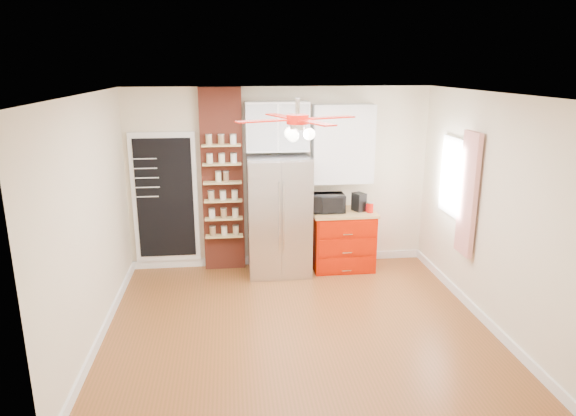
{
  "coord_description": "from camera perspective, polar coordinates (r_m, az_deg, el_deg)",
  "views": [
    {
      "loc": [
        -0.74,
        -5.5,
        2.99
      ],
      "look_at": [
        0.0,
        0.9,
        1.19
      ],
      "focal_mm": 32.0,
      "sensor_mm": 36.0,
      "label": 1
    }
  ],
  "objects": [
    {
      "name": "pantry_jar_oats",
      "position": [
        7.45,
        -7.75,
        3.46
      ],
      "size": [
        0.11,
        0.11,
        0.14
      ],
      "primitive_type": "cylinder",
      "rotation": [
        0.0,
        0.0,
        -0.37
      ],
      "color": "beige",
      "rests_on": "brick_pillar"
    },
    {
      "name": "wall_front",
      "position": [
        3.94,
        4.9,
        -9.06
      ],
      "size": [
        4.5,
        0.02,
        2.7
      ],
      "primitive_type": "cube",
      "color": "beige",
      "rests_on": "floor"
    },
    {
      "name": "floor",
      "position": [
        6.31,
        0.96,
        -12.72
      ],
      "size": [
        4.5,
        4.5,
        0.0
      ],
      "primitive_type": "plane",
      "color": "brown",
      "rests_on": "ground"
    },
    {
      "name": "wall_back",
      "position": [
        7.72,
        -0.94,
        3.31
      ],
      "size": [
        4.5,
        0.02,
        2.7
      ],
      "primitive_type": "cube",
      "color": "beige",
      "rests_on": "floor"
    },
    {
      "name": "wall_left",
      "position": [
        5.94,
        -21.05,
        -1.51
      ],
      "size": [
        0.02,
        4.0,
        2.7
      ],
      "primitive_type": "cube",
      "color": "beige",
      "rests_on": "floor"
    },
    {
      "name": "ceiling_fan",
      "position": [
        5.58,
        1.07,
        9.77
      ],
      "size": [
        1.4,
        1.4,
        0.44
      ],
      "color": "silver",
      "rests_on": "ceiling"
    },
    {
      "name": "toaster_oven",
      "position": [
        7.58,
        4.42,
        0.57
      ],
      "size": [
        0.49,
        0.33,
        0.27
      ],
      "primitive_type": "imported",
      "rotation": [
        0.0,
        0.0,
        -0.01
      ],
      "color": "black",
      "rests_on": "red_cabinet"
    },
    {
      "name": "window",
      "position": [
        7.2,
        17.94,
        3.29
      ],
      "size": [
        0.04,
        0.75,
        1.05
      ],
      "primitive_type": "cube",
      "color": "white",
      "rests_on": "wall_right"
    },
    {
      "name": "upper_shelf_unit",
      "position": [
        7.62,
        6.11,
        7.08
      ],
      "size": [
        0.9,
        0.3,
        1.15
      ],
      "primitive_type": "cube",
      "color": "white",
      "rests_on": "wall_back"
    },
    {
      "name": "brick_pillar",
      "position": [
        7.6,
        -7.28,
        3.0
      ],
      "size": [
        0.6,
        0.16,
        2.7
      ],
      "primitive_type": "cube",
      "color": "brown",
      "rests_on": "floor"
    },
    {
      "name": "upper_glass_cabinet",
      "position": [
        7.41,
        -1.22,
        9.07
      ],
      "size": [
        0.9,
        0.35,
        0.7
      ],
      "primitive_type": "cube",
      "color": "white",
      "rests_on": "wall_back"
    },
    {
      "name": "canister_right",
      "position": [
        7.7,
        8.77,
        0.13
      ],
      "size": [
        0.12,
        0.12,
        0.12
      ],
      "primitive_type": "cylinder",
      "rotation": [
        0.0,
        0.0,
        0.19
      ],
      "color": "red",
      "rests_on": "red_cabinet"
    },
    {
      "name": "chalkboard",
      "position": [
        7.76,
        -13.5,
        1.05
      ],
      "size": [
        0.95,
        0.05,
        1.95
      ],
      "color": "white",
      "rests_on": "wall_back"
    },
    {
      "name": "fridge",
      "position": [
        7.47,
        -1.02,
        -0.86
      ],
      "size": [
        0.9,
        0.7,
        1.75
      ],
      "primitive_type": "cube",
      "color": "silver",
      "rests_on": "floor"
    },
    {
      "name": "canister_left",
      "position": [
        7.62,
        9.1,
        0.03
      ],
      "size": [
        0.11,
        0.11,
        0.15
      ],
      "primitive_type": "cylinder",
      "rotation": [
        0.0,
        0.0,
        -0.17
      ],
      "color": "#BA120A",
      "rests_on": "red_cabinet"
    },
    {
      "name": "wall_right",
      "position": [
        6.47,
        21.17,
        -0.16
      ],
      "size": [
        0.02,
        4.0,
        2.7
      ],
      "primitive_type": "cube",
      "color": "beige",
      "rests_on": "floor"
    },
    {
      "name": "coffee_maker",
      "position": [
        7.67,
        7.88,
        0.67
      ],
      "size": [
        0.21,
        0.23,
        0.27
      ],
      "primitive_type": "cube",
      "rotation": [
        0.0,
        0.0,
        0.41
      ],
      "color": "black",
      "rests_on": "red_cabinet"
    },
    {
      "name": "ceiling",
      "position": [
        5.56,
        1.09,
        12.6
      ],
      "size": [
        4.5,
        4.5,
        0.0
      ],
      "primitive_type": "plane",
      "color": "white",
      "rests_on": "wall_back"
    },
    {
      "name": "pantry_jar_beans",
      "position": [
        7.47,
        -6.91,
        3.49
      ],
      "size": [
        0.11,
        0.11,
        0.14
      ],
      "primitive_type": "cylinder",
      "rotation": [
        0.0,
        0.0,
        -0.38
      ],
      "color": "brown",
      "rests_on": "brick_pillar"
    },
    {
      "name": "red_cabinet",
      "position": [
        7.8,
        6.08,
        -3.51
      ],
      "size": [
        0.94,
        0.64,
        0.9
      ],
      "color": "#B11400",
      "rests_on": "floor"
    },
    {
      "name": "curtain",
      "position": [
        6.72,
        19.38,
        1.44
      ],
      "size": [
        0.06,
        0.4,
        1.55
      ],
      "primitive_type": "cube",
      "color": "red",
      "rests_on": "wall_right"
    }
  ]
}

